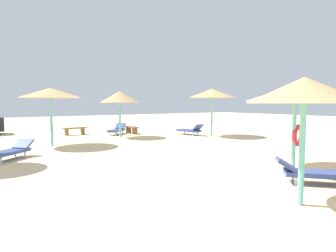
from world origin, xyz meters
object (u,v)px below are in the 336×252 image
Objects in this scene: parasol_7 at (304,91)px; lounger_3 at (117,130)px; lounger_1 at (11,151)px; parasol_2 at (212,93)px; lounger_4 at (314,172)px; parasol_3 at (120,97)px; lounger_2 at (190,130)px; parasol_4 at (295,94)px; parasol_6 at (51,93)px; bench_1 at (131,128)px; bench_0 at (75,130)px.

parasol_7 is 1.45× the size of lounger_3.
parasol_7 is at bearing -63.38° from lounger_1.
parasol_2 is 6.64m from lounger_3.
lounger_1 is 8.83m from lounger_3.
lounger_1 is 10.14m from lounger_4.
parasol_3 reaches higher than lounger_3.
parasol_2 is 12.31m from parasol_7.
lounger_2 is (10.57, 2.70, 0.01)m from lounger_1.
lounger_2 is at bearing 70.49° from parasol_4.
lounger_2 reaches higher than lounger_3.
lounger_3 is at bearing 141.94° from lounger_2.
parasol_6 reaches higher than parasol_4.
parasol_2 is 9.35m from parasol_6.
lounger_2 is at bearing 67.52° from lounger_4.
parasol_7 is 1.42× the size of lounger_4.
parasol_7 reaches higher than lounger_3.
parasol_4 is 1.68× the size of lounger_3.
parasol_3 reaches higher than parasol_4.
lounger_3 is 1.06m from bench_1.
parasol_2 is 1.65× the size of lounger_3.
parasol_6 is 1.12× the size of parasol_7.
lounger_2 is 11.67m from lounger_4.
parasol_3 is 1.82× the size of bench_1.
parasol_7 is at bearing -144.88° from parasol_4.
parasol_2 is 11.60m from lounger_1.
lounger_1 reaches higher than bench_1.
lounger_4 is (-0.65, -13.77, -0.01)m from lounger_3.
parasol_2 reaches higher than bench_1.
lounger_1 is 8.12m from bench_0.
parasol_7 is (2.40, -11.37, -0.22)m from parasol_6.
parasol_2 reaches higher than parasol_7.
parasol_3 is 3.11m from bench_1.
parasol_3 is 4.46m from parasol_6.
parasol_6 is 11.66m from lounger_4.
parasol_6 is at bearing 101.94° from parasol_7.
parasol_3 is 5.01m from lounger_2.
lounger_3 reaches higher than lounger_1.
lounger_2 is (-0.70, 1.27, -2.36)m from parasol_2.
bench_0 is at bearing 96.83° from lounger_4.
lounger_4 is at bearing -130.46° from parasol_4.
parasol_2 is at bearing 63.72° from parasol_4.
parasol_2 is 2.77m from lounger_2.
lounger_4 is (-4.46, -10.79, -0.01)m from lounger_2.
lounger_3 is (-0.45, 12.49, -2.05)m from parasol_4.
lounger_2 is at bearing -16.91° from parasol_3.
parasol_6 reaches higher than lounger_2.
lounger_3 reaches higher than lounger_4.
parasol_6 is (-9.27, 1.16, -0.12)m from parasol_2.
lounger_4 is 13.88m from bench_1.
parasol_4 is 10.74m from parasol_6.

